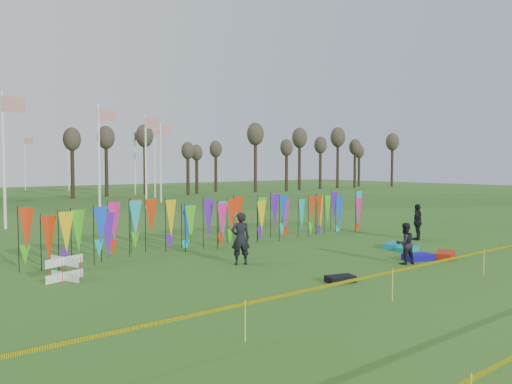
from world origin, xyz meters
TOP-DOWN VIEW (x-y plane):
  - ground at (0.00, 0.00)m, footprint 160.00×160.00m
  - banner_row at (0.28, 8.09)m, footprint 18.64×0.64m
  - caution_tape_near at (-0.22, -2.63)m, footprint 26.00×0.02m
  - tree_line at (32.00, 44.00)m, footprint 53.92×1.92m
  - box_kite at (-8.27, 5.42)m, footprint 0.71×0.71m
  - person_left at (-2.24, 4.01)m, footprint 0.87×0.77m
  - person_mid at (2.68, 0.20)m, footprint 0.87×0.67m
  - person_right at (8.34, 3.40)m, footprint 1.19×0.90m
  - kite_bag_turquoise at (5.42, 2.71)m, footprint 1.33×0.95m
  - kite_bag_blue at (3.76, 0.33)m, footprint 1.30×0.95m
  - kite_bag_red at (5.02, -0.07)m, footprint 1.51×1.11m
  - kite_bag_black at (-1.43, -0.25)m, footprint 1.01×0.75m
  - kite_bag_teal at (5.15, 1.76)m, footprint 1.02×0.50m

SIDE VIEW (x-z plane):
  - ground at x=0.00m, z-range 0.00..0.00m
  - kite_bag_teal at x=5.15m, z-range 0.00..0.19m
  - kite_bag_black at x=-1.43m, z-range 0.00..0.21m
  - kite_bag_turquoise at x=5.42m, z-range 0.00..0.24m
  - kite_bag_blue at x=3.76m, z-range 0.00..0.24m
  - kite_bag_red at x=5.02m, z-range 0.00..0.25m
  - box_kite at x=-8.27m, z-range 0.00..0.79m
  - caution_tape_near at x=-0.22m, z-range 0.33..1.23m
  - person_mid at x=2.68m, z-range 0.00..1.57m
  - person_right at x=8.34m, z-range 0.00..1.81m
  - person_left at x=-2.24m, z-range 0.00..1.98m
  - banner_row at x=0.28m, z-range 0.18..2.30m
  - tree_line at x=32.00m, z-range 2.25..10.09m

